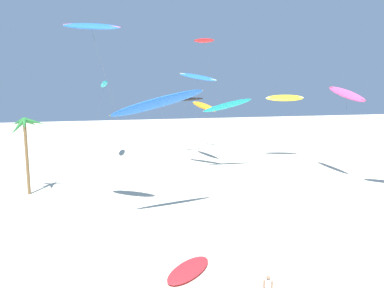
# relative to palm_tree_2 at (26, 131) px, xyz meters

# --- Properties ---
(palm_tree_2) EXTENTS (3.92, 4.17, 8.80)m
(palm_tree_2) POSITION_rel_palm_tree_2_xyz_m (0.00, 0.00, 0.00)
(palm_tree_2) COLOR brown
(palm_tree_2) RESTS_ON ground
(flying_kite_0) EXTENTS (8.45, 10.12, 12.23)m
(flying_kite_0) POSITION_rel_palm_tree_2_xyz_m (12.40, -13.07, 3.36)
(flying_kite_0) COLOR blue
(flying_kite_0) RESTS_ON ground
(flying_kite_1) EXTENTS (6.57, 7.65, 17.66)m
(flying_kite_1) POSITION_rel_palm_tree_2_xyz_m (7.16, -11.23, 9.65)
(flying_kite_1) COLOR blue
(flying_kite_1) RESTS_ON ground
(flying_kite_2) EXTENTS (4.92, 13.33, 13.73)m
(flying_kite_2) POSITION_rel_palm_tree_2_xyz_m (9.90, 19.38, 5.73)
(flying_kite_2) COLOR #19B2B7
(flying_kite_2) RESTS_ON ground
(flying_kite_3) EXTENTS (4.91, 6.19, 14.72)m
(flying_kite_3) POSITION_rel_palm_tree_2_xyz_m (22.15, 5.73, 6.48)
(flying_kite_3) COLOR blue
(flying_kite_3) RESTS_ON ground
(flying_kite_4) EXTENTS (6.55, 10.57, 11.38)m
(flying_kite_4) POSITION_rel_palm_tree_2_xyz_m (39.58, 10.46, 3.37)
(flying_kite_4) COLOR yellow
(flying_kite_4) RESTS_ON ground
(flying_kite_5) EXTENTS (2.28, 8.20, 12.83)m
(flying_kite_5) POSITION_rel_palm_tree_2_xyz_m (39.93, -3.77, 4.10)
(flying_kite_5) COLOR #EA5193
(flying_kite_5) RESTS_ON ground
(flying_kite_6) EXTENTS (3.86, 8.73, 10.41)m
(flying_kite_6) POSITION_rel_palm_tree_2_xyz_m (25.91, 13.73, 2.00)
(flying_kite_6) COLOR orange
(flying_kite_6) RESTS_ON ground
(flying_kite_8) EXTENTS (4.63, 9.24, 21.93)m
(flying_kite_8) POSITION_rel_palm_tree_2_xyz_m (28.35, 20.88, 13.93)
(flying_kite_8) COLOR red
(flying_kite_8) RESTS_ON ground
(flying_kite_9) EXTENTS (7.42, 7.45, 11.11)m
(flying_kite_9) POSITION_rel_palm_tree_2_xyz_m (26.38, 4.65, 2.41)
(flying_kite_9) COLOR #19B2B7
(flying_kite_9) RESTS_ON ground
(flying_kite_11) EXTENTS (7.90, 7.16, 10.88)m
(flying_kite_11) POSITION_rel_palm_tree_2_xyz_m (24.62, 20.24, 3.04)
(flying_kite_11) COLOR black
(flying_kite_11) RESTS_ON ground
(grounded_kite_0) EXTENTS (4.26, 4.04, 0.33)m
(grounded_kite_0) POSITION_rel_palm_tree_2_xyz_m (12.28, -22.25, -7.11)
(grounded_kite_0) COLOR red
(grounded_kite_0) RESTS_ON ground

